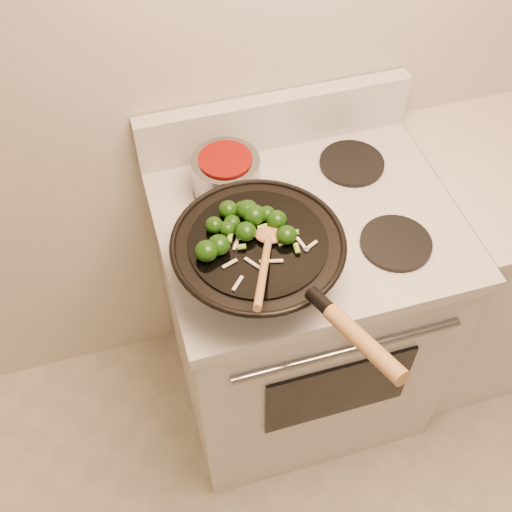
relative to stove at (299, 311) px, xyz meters
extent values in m
plane|color=beige|center=(0.28, 0.33, 0.83)|extent=(3.50, 0.00, 3.50)
cube|color=silver|center=(0.00, 0.00, -0.03)|extent=(0.76, 0.64, 0.88)
cube|color=silver|center=(0.00, 0.00, 0.43)|extent=(0.78, 0.66, 0.04)
cube|color=silver|center=(0.00, 0.30, 0.53)|extent=(0.78, 0.05, 0.16)
cylinder|color=gray|center=(0.00, -0.33, 0.31)|extent=(0.60, 0.02, 0.02)
cube|color=black|center=(0.00, -0.33, 0.08)|extent=(0.42, 0.01, 0.28)
cylinder|color=black|center=(-0.18, -0.15, 0.46)|extent=(0.18, 0.18, 0.01)
cylinder|color=black|center=(0.18, -0.15, 0.46)|extent=(0.18, 0.18, 0.01)
cylinder|color=black|center=(-0.18, 0.15, 0.46)|extent=(0.18, 0.18, 0.01)
cylinder|color=black|center=(0.18, 0.15, 0.46)|extent=(0.18, 0.18, 0.01)
torus|color=black|center=(-0.18, -0.15, 0.58)|extent=(0.40, 0.40, 0.01)
cylinder|color=black|center=(-0.18, -0.15, 0.58)|extent=(0.32, 0.32, 0.01)
cylinder|color=black|center=(-0.11, -0.37, 0.62)|extent=(0.05, 0.07, 0.04)
cylinder|color=#A77441|center=(-0.07, -0.50, 0.64)|extent=(0.10, 0.21, 0.07)
ellipsoid|color=#133609|center=(-0.20, -0.13, 0.60)|extent=(0.05, 0.05, 0.04)
cylinder|color=#4C7429|center=(-0.19, -0.13, 0.59)|extent=(0.02, 0.02, 0.01)
ellipsoid|color=#133609|center=(-0.27, -0.09, 0.60)|extent=(0.04, 0.04, 0.04)
ellipsoid|color=#133609|center=(-0.14, -0.09, 0.60)|extent=(0.04, 0.04, 0.03)
ellipsoid|color=#133609|center=(-0.13, -0.12, 0.60)|extent=(0.05, 0.05, 0.04)
cylinder|color=#4C7429|center=(-0.11, -0.12, 0.59)|extent=(0.02, 0.02, 0.01)
ellipsoid|color=#133609|center=(-0.30, -0.16, 0.60)|extent=(0.05, 0.05, 0.04)
ellipsoid|color=#133609|center=(-0.27, -0.15, 0.60)|extent=(0.05, 0.05, 0.04)
ellipsoid|color=#133609|center=(-0.19, -0.06, 0.60)|extent=(0.04, 0.04, 0.03)
cylinder|color=#4C7429|center=(-0.18, -0.06, 0.59)|extent=(0.02, 0.02, 0.02)
ellipsoid|color=#133609|center=(-0.18, -0.07, 0.60)|extent=(0.05, 0.05, 0.04)
ellipsoid|color=#133609|center=(-0.24, -0.11, 0.60)|extent=(0.04, 0.04, 0.03)
ellipsoid|color=#133609|center=(-0.22, -0.06, 0.60)|extent=(0.05, 0.05, 0.04)
cylinder|color=#4C7429|center=(-0.21, -0.06, 0.59)|extent=(0.02, 0.02, 0.02)
ellipsoid|color=#133609|center=(-0.23, -0.10, 0.60)|extent=(0.04, 0.04, 0.03)
ellipsoid|color=#133609|center=(-0.17, -0.09, 0.60)|extent=(0.05, 0.05, 0.04)
ellipsoid|color=#133609|center=(-0.12, -0.17, 0.60)|extent=(0.05, 0.05, 0.04)
cylinder|color=#4C7429|center=(-0.10, -0.17, 0.59)|extent=(0.02, 0.02, 0.02)
cube|color=white|center=(-0.26, -0.20, 0.59)|extent=(0.04, 0.02, 0.00)
cube|color=white|center=(-0.24, -0.09, 0.59)|extent=(0.04, 0.01, 0.00)
cube|color=white|center=(-0.17, -0.22, 0.59)|extent=(0.05, 0.02, 0.00)
cube|color=white|center=(-0.26, -0.25, 0.59)|extent=(0.03, 0.03, 0.00)
cube|color=white|center=(-0.20, -0.06, 0.59)|extent=(0.01, 0.05, 0.00)
cube|color=white|center=(-0.23, -0.14, 0.59)|extent=(0.03, 0.04, 0.00)
cube|color=white|center=(-0.21, -0.21, 0.59)|extent=(0.03, 0.04, 0.00)
cube|color=white|center=(-0.07, -0.20, 0.59)|extent=(0.04, 0.02, 0.00)
cube|color=white|center=(-0.09, -0.19, 0.59)|extent=(0.02, 0.05, 0.00)
cube|color=white|center=(-0.12, -0.17, 0.59)|extent=(0.04, 0.02, 0.00)
cube|color=white|center=(-0.19, -0.11, 0.59)|extent=(0.04, 0.01, 0.00)
cylinder|color=#71AD37|center=(-0.24, -0.13, 0.59)|extent=(0.03, 0.03, 0.02)
cylinder|color=#71AD37|center=(-0.16, -0.12, 0.59)|extent=(0.03, 0.02, 0.02)
cylinder|color=#71AD37|center=(-0.11, -0.20, 0.59)|extent=(0.02, 0.03, 0.02)
cylinder|color=#71AD37|center=(-0.15, -0.09, 0.59)|extent=(0.03, 0.02, 0.02)
cylinder|color=#71AD37|center=(-0.23, -0.12, 0.59)|extent=(0.03, 0.03, 0.01)
cylinder|color=#71AD37|center=(-0.10, -0.16, 0.59)|extent=(0.02, 0.03, 0.02)
cylinder|color=#71AD37|center=(-0.22, -0.16, 0.59)|extent=(0.02, 0.03, 0.02)
sphere|color=beige|center=(-0.22, -0.11, 0.59)|extent=(0.01, 0.01, 0.01)
sphere|color=beige|center=(-0.17, -0.10, 0.59)|extent=(0.01, 0.01, 0.01)
sphere|color=beige|center=(-0.23, -0.16, 0.59)|extent=(0.01, 0.01, 0.01)
ellipsoid|color=#A77441|center=(-0.15, -0.15, 0.59)|extent=(0.08, 0.07, 0.02)
cylinder|color=#A77441|center=(-0.21, -0.28, 0.64)|extent=(0.11, 0.25, 0.11)
cylinder|color=gray|center=(-0.18, 0.15, 0.51)|extent=(0.18, 0.18, 0.10)
cylinder|color=#730A05|center=(-0.18, 0.15, 0.57)|extent=(0.14, 0.14, 0.01)
cylinder|color=black|center=(-0.22, 0.01, 0.56)|extent=(0.05, 0.11, 0.02)
camera|label=1|loc=(-0.44, -1.04, 1.69)|focal=45.00mm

